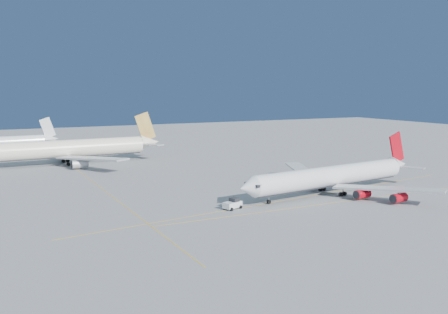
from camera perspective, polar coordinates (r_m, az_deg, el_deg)
ground at (r=132.25m, az=6.39°, el=-4.27°), size 500.00×500.00×0.00m
taxiway_lines at (r=130.46m, az=-0.58°, el=-4.38°), size 118.86×140.00×0.02m
airliner_virgin at (r=135.47m, az=12.44°, el=-2.14°), size 61.39×54.74×15.15m
airliner_etihad at (r=190.67m, az=-17.32°, el=0.90°), size 70.68×65.35×18.46m
pushback_tug at (r=115.95m, az=1.01°, el=-5.37°), size 5.01×3.97×2.54m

